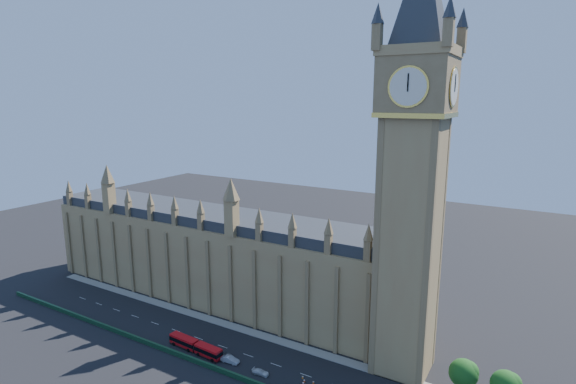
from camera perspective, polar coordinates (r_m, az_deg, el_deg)
The scene contains 14 objects.
ground at distance 119.65m, azimuth -6.73°, elevation -19.40°, with size 400.00×400.00×0.00m, color black.
palace_westminster at distance 143.54m, azimuth -9.61°, elevation -7.89°, with size 120.00×20.00×28.00m.
elizabeth_tower at distance 98.51m, azimuth 15.83°, elevation 7.13°, with size 20.59×20.59×105.00m.
bridge_parapet at distance 113.42m, azimuth -9.66°, elevation -21.05°, with size 160.00×0.60×1.20m, color #1E4C2D.
kerb_north at distance 126.24m, azimuth -4.02°, elevation -17.51°, with size 160.00×3.00×0.16m, color gray.
tree_east_near at distance 107.59m, azimuth 21.53°, elevation -20.57°, with size 6.00×6.00×8.50m.
red_bus at distance 120.20m, azimuth -11.69°, elevation -18.62°, with size 16.30×3.41×2.75m.
car_grey at distance 115.85m, azimuth -7.42°, elevation -20.11°, with size 1.82×4.51×1.54m, color #3F4047.
car_silver at distance 115.06m, azimuth -7.37°, elevation -20.35°, with size 1.62×4.63×1.53m, color #B4B5BC.
car_white at distance 110.50m, azimuth -3.52°, elevation -21.88°, with size 1.63×4.01×1.16m, color silver.
cone_a at distance 109.34m, azimuth 1.88°, elevation -22.43°, with size 0.51×0.51×0.64m.
cone_b at distance 107.92m, azimuth 3.25°, elevation -22.96°, with size 0.45×0.45×0.64m.
cone_c at distance 107.36m, azimuth 1.95°, elevation -23.11°, with size 0.53×0.53×0.78m.
cone_d at distance 108.16m, azimuth 2.08°, elevation -22.83°, with size 0.53×0.53×0.74m.
Camera 1 is at (62.61, -81.12, 61.77)m, focal length 28.00 mm.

